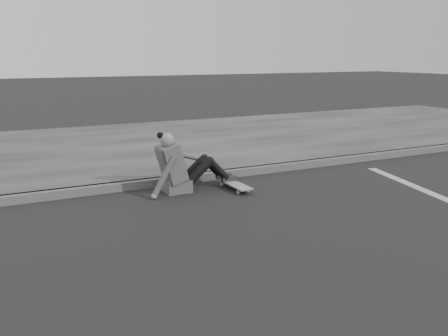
% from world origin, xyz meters
% --- Properties ---
extents(ground, '(80.00, 80.00, 0.00)m').
position_xyz_m(ground, '(0.00, 0.00, 0.00)').
color(ground, black).
rests_on(ground, ground).
extents(curb, '(24.00, 0.16, 0.12)m').
position_xyz_m(curb, '(0.00, 2.58, 0.06)').
color(curb, '#4F4F4F').
rests_on(curb, ground).
extents(sidewalk, '(24.00, 6.00, 0.12)m').
position_xyz_m(sidewalk, '(0.00, 5.60, 0.06)').
color(sidewalk, '#373737').
rests_on(sidewalk, ground).
extents(skateboard, '(0.20, 0.78, 0.09)m').
position_xyz_m(skateboard, '(0.90, 1.90, 0.07)').
color(skateboard, '#9F9F9A').
rests_on(skateboard, ground).
extents(seated_woman, '(1.38, 0.46, 0.88)m').
position_xyz_m(seated_woman, '(0.16, 2.15, 0.36)').
color(seated_woman, '#48484A').
rests_on(seated_woman, ground).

